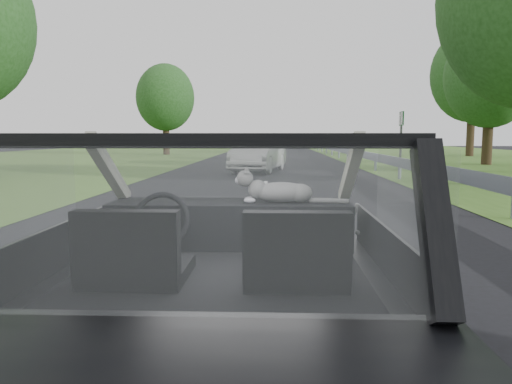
# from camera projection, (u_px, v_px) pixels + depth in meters

# --- Properties ---
(subject_car) EXTENTS (1.80, 4.00, 1.45)m
(subject_car) POSITION_uv_depth(u_px,v_px,m) (221.00, 266.00, 2.74)
(subject_car) COLOR black
(subject_car) RESTS_ON ground
(dashboard) EXTENTS (1.58, 0.45, 0.30)m
(dashboard) POSITION_uv_depth(u_px,v_px,m) (231.00, 224.00, 3.35)
(dashboard) COLOR black
(dashboard) RESTS_ON subject_car
(driver_seat) EXTENTS (0.50, 0.72, 0.42)m
(driver_seat) POSITION_uv_depth(u_px,v_px,m) (133.00, 249.00, 2.45)
(driver_seat) COLOR black
(driver_seat) RESTS_ON subject_car
(passenger_seat) EXTENTS (0.50, 0.72, 0.42)m
(passenger_seat) POSITION_uv_depth(u_px,v_px,m) (296.00, 251.00, 2.42)
(passenger_seat) COLOR black
(passenger_seat) RESTS_ON subject_car
(steering_wheel) EXTENTS (0.36, 0.36, 0.04)m
(steering_wheel) POSITION_uv_depth(u_px,v_px,m) (162.00, 220.00, 3.06)
(steering_wheel) COLOR black
(steering_wheel) RESTS_ON dashboard
(cat) EXTENTS (0.53, 0.17, 0.24)m
(cat) POSITION_uv_depth(u_px,v_px,m) (281.00, 191.00, 3.26)
(cat) COLOR #949494
(cat) RESTS_ON dashboard
(guardrail) EXTENTS (0.05, 90.00, 0.32)m
(guardrail) POSITION_uv_depth(u_px,v_px,m) (435.00, 170.00, 12.52)
(guardrail) COLOR #939AAC
(guardrail) RESTS_ON ground
(other_car) EXTENTS (2.48, 4.58, 1.43)m
(other_car) POSITION_uv_depth(u_px,v_px,m) (259.00, 154.00, 19.99)
(other_car) COLOR silver
(other_car) RESTS_ON ground
(highway_sign) EXTENTS (0.18, 0.98, 2.45)m
(highway_sign) POSITION_uv_depth(u_px,v_px,m) (401.00, 141.00, 21.04)
(highway_sign) COLOR #1A632D
(highway_sign) RESTS_ON ground
(tree_2) EXTENTS (5.30, 5.30, 6.70)m
(tree_2) POSITION_uv_depth(u_px,v_px,m) (490.00, 97.00, 24.51)
(tree_2) COLOR #1C4415
(tree_2) RESTS_ON ground
(tree_3) EXTENTS (7.58, 7.58, 8.77)m
(tree_3) POSITION_uv_depth(u_px,v_px,m) (472.00, 94.00, 34.95)
(tree_3) COLOR #1C4415
(tree_3) RESTS_ON ground
(tree_6) EXTENTS (4.55, 4.55, 6.66)m
(tree_6) POSITION_uv_depth(u_px,v_px,m) (166.00, 111.00, 37.85)
(tree_6) COLOR #1C4415
(tree_6) RESTS_ON ground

